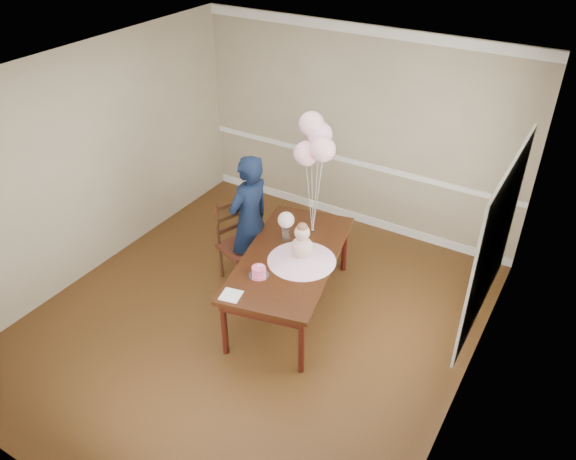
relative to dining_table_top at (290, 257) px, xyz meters
The scene contains 48 objects.
floor 0.84m from the dining_table_top, 120.69° to the right, with size 4.50×5.00×0.00m, color #38210E.
ceiling 2.05m from the dining_table_top, 120.69° to the right, with size 4.50×5.00×0.02m, color silver.
wall_back 2.21m from the dining_table_top, 96.50° to the left, with size 4.50×0.02×2.70m, color tan.
wall_front 2.98m from the dining_table_top, 94.71° to the right, with size 4.50×0.02×2.70m, color tan.
wall_left 2.60m from the dining_table_top, behind, with size 0.02×5.00×2.70m, color tan.
wall_right 2.15m from the dining_table_top, 11.32° to the right, with size 0.02×5.00×2.70m, color tan.
chair_rail_trim 2.11m from the dining_table_top, 96.53° to the left, with size 4.50×0.02×0.07m, color white.
crown_molding 2.85m from the dining_table_top, 96.53° to the left, with size 4.50×0.02×0.12m, color white.
baseboard_trim 2.20m from the dining_table_top, 96.53° to the left, with size 4.50×0.02×0.12m, color white.
window_frame 2.16m from the dining_table_top, ahead, with size 0.02×1.66×1.56m, color white.
window_blinds 2.15m from the dining_table_top, ahead, with size 0.01×1.50×1.40m, color silver.
dining_table_top is the anchor object (origin of this frame).
table_apron 0.07m from the dining_table_top, ahead, with size 0.87×1.84×0.10m, color black.
table_leg_fl 1.04m from the dining_table_top, 102.05° to the right, with size 0.07×0.07×0.68m, color black.
table_leg_fr 1.04m from the dining_table_top, 52.97° to the right, with size 0.07×0.07×0.68m, color black.
table_leg_bl 1.04m from the dining_table_top, 127.03° to the left, with size 0.07×0.07×0.68m, color black.
table_leg_br 1.04m from the dining_table_top, 77.95° to the left, with size 0.07×0.07×0.68m, color black.
baby_skirt 0.17m from the dining_table_top, ahead, with size 0.74×0.74×0.10m, color #F7B6D5.
baby_torso 0.25m from the dining_table_top, ahead, with size 0.23×0.23×0.23m, color pink.
baby_head 0.41m from the dining_table_top, ahead, with size 0.16×0.16×0.16m, color #D4AC92.
baby_hair 0.47m from the dining_table_top, ahead, with size 0.12×0.12×0.12m, color brown.
cake_platter 0.48m from the dining_table_top, 101.47° to the right, with size 0.21×0.21×0.01m, color silver.
birthday_cake 0.48m from the dining_table_top, 101.47° to the right, with size 0.15×0.15×0.10m, color #FF5083.
cake_flower_a 0.50m from the dining_table_top, 101.47° to the right, with size 0.03×0.03×0.03m, color white.
cake_flower_b 0.47m from the dining_table_top, 99.08° to the right, with size 0.03×0.03×0.03m, color silver.
rose_vase_near 0.34m from the dining_table_top, 129.05° to the left, with size 0.10×0.10×0.15m, color silver.
roses_near 0.43m from the dining_table_top, 129.05° to the left, with size 0.18×0.18×0.18m, color beige.
napkin 0.89m from the dining_table_top, 99.89° to the right, with size 0.19×0.19×0.01m, color white.
balloon_weight 0.54m from the dining_table_top, 92.18° to the left, with size 0.04×0.04×0.02m, color #B7B7BB.
balloon_a 1.13m from the dining_table_top, 102.49° to the left, with size 0.27×0.27×0.27m, color #FFB4C4.
balloon_b 1.21m from the dining_table_top, 80.69° to the left, with size 0.27×0.27×0.27m, color #FFB4C2.
balloon_c 1.35m from the dining_table_top, 92.03° to the left, with size 0.27×0.27×0.27m, color #F7AED3.
balloon_d 1.44m from the dining_table_top, 100.78° to the left, with size 0.27×0.27×0.27m, color #F4ADC5.
balloon_ribbon_a 0.69m from the dining_table_top, 97.30° to the left, with size 0.00×0.00×0.81m, color white.
balloon_ribbon_b 0.72m from the dining_table_top, 86.54° to the left, with size 0.00×0.00×0.91m, color white.
balloon_ribbon_c 0.80m from the dining_table_top, 92.10° to the left, with size 0.00×0.00×1.01m, color white.
balloon_ribbon_d 0.83m from the dining_table_top, 96.87° to the left, with size 0.00×0.00×1.10m, color white.
dining_chair_seat 0.84m from the dining_table_top, 167.65° to the left, with size 0.44×0.44×0.05m, color #3C1810.
chair_leg_fl 1.12m from the dining_table_top, behind, with size 0.04×0.04×0.43m, color #391E0F.
chair_leg_fr 0.83m from the dining_table_top, behind, with size 0.04×0.04×0.43m, color #36190E.
chair_leg_bl 1.09m from the dining_table_top, 155.55° to the left, with size 0.04×0.04×0.43m, color #36150E.
chair_leg_br 0.78m from the dining_table_top, 152.99° to the left, with size 0.04×0.04×0.43m, color #3B1D10.
chair_back_post_l 1.03m from the dining_table_top, behind, with size 0.04×0.04×0.56m, color #331A0E.
chair_back_post_r 1.00m from the dining_table_top, 155.64° to the left, with size 0.04×0.04×0.56m, color #321D0D.
chair_slat_low 1.00m from the dining_table_top, 166.08° to the left, with size 0.03×0.40×0.05m, color #36190E.
chair_slat_mid 1.00m from the dining_table_top, 166.08° to the left, with size 0.03×0.40×0.05m, color #39200F.
chair_slat_top 1.03m from the dining_table_top, 166.08° to the left, with size 0.03×0.40×0.05m, color #3E1F10.
woman 0.73m from the dining_table_top, 161.69° to the left, with size 0.60×0.40×1.64m, color black.
Camera 1 is at (2.75, -3.83, 4.26)m, focal length 35.00 mm.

